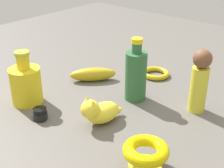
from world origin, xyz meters
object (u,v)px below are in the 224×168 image
object	(u,v)px
bangle	(155,73)
person_figure_adult	(200,80)
cat_figurine	(100,111)
bottle_tall	(136,75)
bowl	(146,153)
banana	(93,74)
nail_polish_jar	(40,114)
bottle_short	(26,84)

from	to	relation	value
bangle	person_figure_adult	bearing A→B (deg)	151.18
cat_figurine	bottle_tall	xyz separation A→B (m)	(0.01, -0.17, 0.05)
bangle	bowl	bearing A→B (deg)	121.18
bottle_tall	banana	xyz separation A→B (m)	(0.19, -0.01, -0.06)
cat_figurine	bowl	world-z (taller)	cat_figurine
cat_figurine	bowl	size ratio (longest dim) A/B	1.30
nail_polish_jar	cat_figurine	bearing A→B (deg)	-145.48
cat_figurine	person_figure_adult	world-z (taller)	person_figure_adult
bottle_short	bowl	bearing A→B (deg)	178.66
bottle_short	bangle	bearing A→B (deg)	-114.50
bottle_short	banana	size ratio (longest dim) A/B	1.03
bowl	nail_polish_jar	bearing A→B (deg)	4.36
cat_figurine	bottle_tall	bearing A→B (deg)	-86.49
bottle_tall	person_figure_adult	distance (m)	0.19
banana	nail_polish_jar	size ratio (longest dim) A/B	3.97
bottle_short	cat_figurine	world-z (taller)	bottle_short
bangle	banana	world-z (taller)	banana
bottle_tall	bangle	size ratio (longest dim) A/B	1.96
bottle_tall	person_figure_adult	xyz separation A→B (m)	(-0.18, -0.06, 0.02)
bottle_short	bottle_tall	bearing A→B (deg)	-135.34
cat_figurine	banana	xyz separation A→B (m)	(0.20, -0.18, -0.01)
bottle_tall	banana	distance (m)	0.20
bottle_tall	bowl	size ratio (longest dim) A/B	1.91
bottle_short	nail_polish_jar	size ratio (longest dim) A/B	4.09
bottle_tall	banana	world-z (taller)	bottle_tall
bowl	bottle_short	bearing A→B (deg)	-1.34
person_figure_adult	cat_figurine	bearing A→B (deg)	54.31
bottle_short	bottle_tall	distance (m)	0.33
bottle_tall	bowl	bearing A→B (deg)	131.03
bottle_tall	person_figure_adult	size ratio (longest dim) A/B	1.04
bangle	bottle_tall	bearing A→B (deg)	104.18
bottle_tall	banana	bearing A→B (deg)	-2.27
bottle_tall	bottle_short	bearing A→B (deg)	44.66
bangle	nail_polish_jar	bearing A→B (deg)	79.86
cat_figurine	nail_polish_jar	world-z (taller)	cat_figurine
nail_polish_jar	bangle	bearing A→B (deg)	-100.14
person_figure_adult	bowl	bearing A→B (deg)	96.27
bottle_short	person_figure_adult	world-z (taller)	person_figure_adult
cat_figurine	bangle	xyz separation A→B (m)	(0.06, -0.36, -0.03)
bottle_tall	nail_polish_jar	xyz separation A→B (m)	(0.13, 0.27, -0.07)
banana	bangle	bearing A→B (deg)	-177.73
cat_figurine	person_figure_adult	distance (m)	0.29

